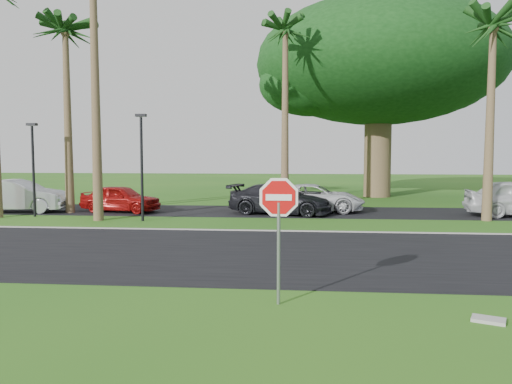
{
  "coord_description": "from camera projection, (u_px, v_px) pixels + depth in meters",
  "views": [
    {
      "loc": [
        0.96,
        -12.55,
        2.94
      ],
      "look_at": [
        -0.42,
        2.13,
        1.8
      ],
      "focal_mm": 35.0,
      "sensor_mm": 36.0,
      "label": 1
    }
  ],
  "objects": [
    {
      "name": "ground",
      "position": [
        265.0,
        268.0,
        12.78
      ],
      "size": [
        120.0,
        120.0,
        0.0
      ],
      "primitive_type": "plane",
      "color": "#225A16",
      "rests_on": "ground"
    },
    {
      "name": "road",
      "position": [
        270.0,
        253.0,
        14.76
      ],
      "size": [
        120.0,
        8.0,
        0.02
      ],
      "primitive_type": "cube",
      "color": "black",
      "rests_on": "ground"
    },
    {
      "name": "parking_strip",
      "position": [
        284.0,
        212.0,
        25.19
      ],
      "size": [
        120.0,
        5.0,
        0.02
      ],
      "primitive_type": "cube",
      "color": "black",
      "rests_on": "ground"
    },
    {
      "name": "curb",
      "position": [
        277.0,
        231.0,
        18.78
      ],
      "size": [
        120.0,
        0.12,
        0.06
      ],
      "primitive_type": "cube",
      "color": "gray",
      "rests_on": "ground"
    },
    {
      "name": "stop_sign_near",
      "position": [
        279.0,
        214.0,
        9.62
      ],
      "size": [
        1.05,
        0.07,
        2.62
      ],
      "color": "gray",
      "rests_on": "ground"
    },
    {
      "name": "palm_left_mid",
      "position": [
        65.0,
        34.0,
        24.01
      ],
      "size": [
        5.0,
        5.0,
        10.0
      ],
      "color": "brown",
      "rests_on": "ground"
    },
    {
      "name": "palm_center",
      "position": [
        285.0,
        34.0,
        25.97
      ],
      "size": [
        5.0,
        5.0,
        10.5
      ],
      "color": "brown",
      "rests_on": "ground"
    },
    {
      "name": "palm_right_near",
      "position": [
        493.0,
        30.0,
        21.23
      ],
      "size": [
        5.0,
        5.0,
        9.5
      ],
      "color": "brown",
      "rests_on": "ground"
    },
    {
      "name": "canopy_tree",
      "position": [
        379.0,
        64.0,
        33.37
      ],
      "size": [
        16.5,
        16.5,
        13.12
      ],
      "color": "brown",
      "rests_on": "ground"
    },
    {
      "name": "streetlight_left",
      "position": [
        33.0,
        163.0,
        23.09
      ],
      "size": [
        0.45,
        0.25,
        4.34
      ],
      "color": "black",
      "rests_on": "ground"
    },
    {
      "name": "streetlight_right",
      "position": [
        142.0,
        160.0,
        21.57
      ],
      "size": [
        0.45,
        0.25,
        4.64
      ],
      "color": "black",
      "rests_on": "ground"
    },
    {
      "name": "car_silver",
      "position": [
        18.0,
        196.0,
        24.84
      ],
      "size": [
        5.08,
        2.25,
        1.62
      ],
      "primitive_type": "imported",
      "rotation": [
        0.0,
        0.0,
        1.68
      ],
      "color": "#B2B4BA",
      "rests_on": "ground"
    },
    {
      "name": "car_red",
      "position": [
        121.0,
        199.0,
        24.94
      ],
      "size": [
        4.2,
        2.27,
        1.36
      ],
      "primitive_type": "imported",
      "rotation": [
        0.0,
        0.0,
        1.4
      ],
      "color": "#960D0C",
      "rests_on": "ground"
    },
    {
      "name": "car_dark",
      "position": [
        280.0,
        200.0,
        24.03
      ],
      "size": [
        5.33,
        3.16,
        1.45
      ],
      "primitive_type": "imported",
      "rotation": [
        0.0,
        0.0,
        1.33
      ],
      "color": "black",
      "rests_on": "ground"
    },
    {
      "name": "car_minivan",
      "position": [
        315.0,
        198.0,
        25.08
      ],
      "size": [
        5.13,
        2.64,
        1.39
      ],
      "primitive_type": "imported",
      "rotation": [
        0.0,
        0.0,
        1.5
      ],
      "color": "silver",
      "rests_on": "ground"
    },
    {
      "name": "utility_slab",
      "position": [
        488.0,
        320.0,
        8.74
      ],
      "size": [
        0.64,
        0.54,
        0.06
      ],
      "primitive_type": "cube",
      "rotation": [
        0.0,
        0.0,
        -0.41
      ],
      "color": "#9D9D95",
      "rests_on": "ground"
    }
  ]
}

